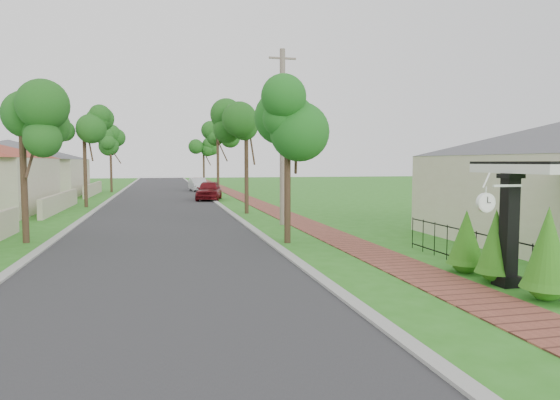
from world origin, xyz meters
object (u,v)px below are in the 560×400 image
object	(u,v)px
parked_car_red	(209,190)
near_tree	(288,121)
utility_pole	(282,137)
porch_post	(509,236)
station_clock	(487,201)
parked_car_white	(198,185)

from	to	relation	value
parked_car_red	near_tree	world-z (taller)	near_tree
near_tree	utility_pole	world-z (taller)	utility_pole
porch_post	parked_car_red	size ratio (longest dim) A/B	0.61
porch_post	parked_car_red	bearing A→B (deg)	98.72
parked_car_red	utility_pole	size ratio (longest dim) A/B	0.54
parked_car_red	station_clock	world-z (taller)	station_clock
porch_post	parked_car_white	world-z (taller)	porch_post
porch_post	station_clock	size ratio (longest dim) A/B	2.39
parked_car_white	parked_car_red	bearing A→B (deg)	-95.82
near_tree	utility_pole	xyz separation A→B (m)	(1.00, 4.88, -0.27)
parked_car_white	near_tree	xyz separation A→B (m)	(0.84, -31.37, 3.52)
porch_post	station_clock	world-z (taller)	porch_post
near_tree	station_clock	size ratio (longest dim) A/B	4.95
parked_car_white	station_clock	world-z (taller)	station_clock
utility_pole	porch_post	bearing A→B (deg)	-78.95
parked_car_red	utility_pole	xyz separation A→B (m)	(1.84, -15.23, 3.18)
near_tree	station_clock	world-z (taller)	near_tree
parked_car_white	utility_pole	size ratio (longest dim) A/B	0.50
near_tree	utility_pole	size ratio (longest dim) A/B	0.68
parked_car_red	utility_pole	distance (m)	15.67
porch_post	parked_car_white	bearing A→B (deg)	96.18
porch_post	near_tree	xyz separation A→B (m)	(-3.31, 6.95, 3.03)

